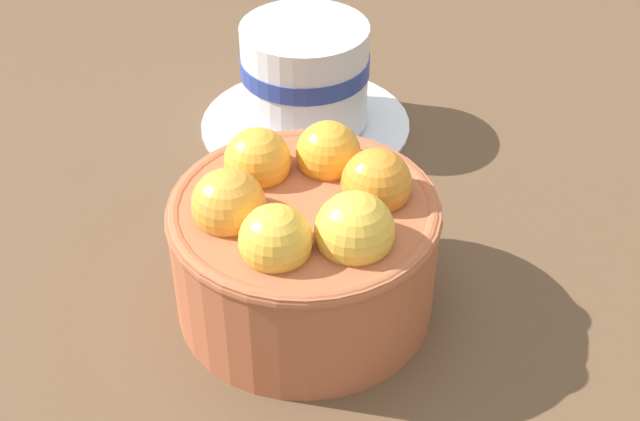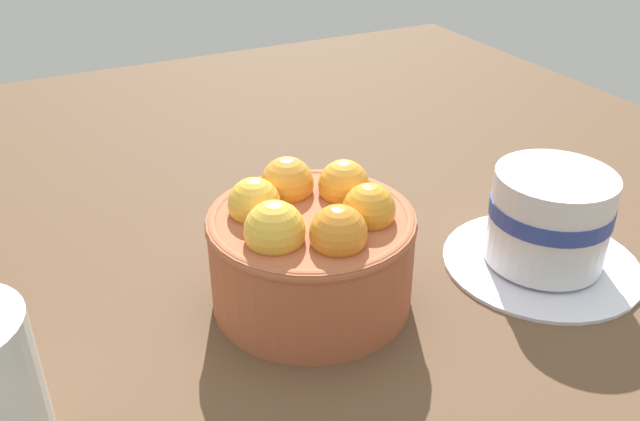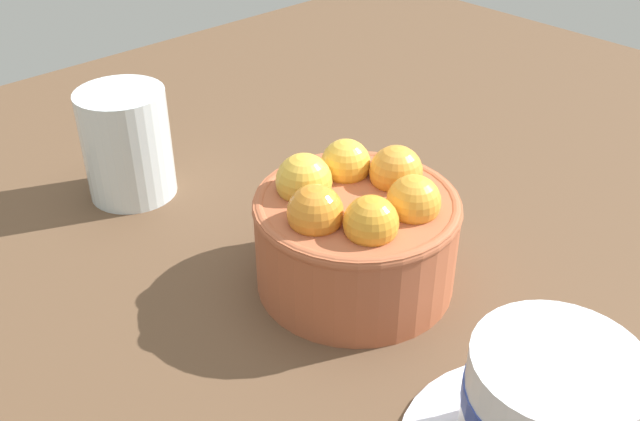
% 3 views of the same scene
% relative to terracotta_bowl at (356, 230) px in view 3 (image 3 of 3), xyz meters
% --- Properties ---
extents(ground_plane, '(1.20, 1.05, 0.05)m').
position_rel_terracotta_bowl_xyz_m(ground_plane, '(0.00, -0.00, -0.07)').
color(ground_plane, brown).
extents(terracotta_bowl, '(0.14, 0.14, 0.10)m').
position_rel_terracotta_bowl_xyz_m(terracotta_bowl, '(0.00, 0.00, 0.00)').
color(terracotta_bowl, '#AD5938').
rests_on(terracotta_bowl, ground_plane).
extents(coffee_cup, '(0.15, 0.15, 0.08)m').
position_rel_terracotta_bowl_xyz_m(coffee_cup, '(-0.04, -0.18, -0.01)').
color(coffee_cup, white).
rests_on(coffee_cup, ground_plane).
extents(water_glass, '(0.07, 0.07, 0.09)m').
position_rel_terracotta_bowl_xyz_m(water_glass, '(-0.05, 0.22, 0.00)').
color(water_glass, silver).
rests_on(water_glass, ground_plane).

